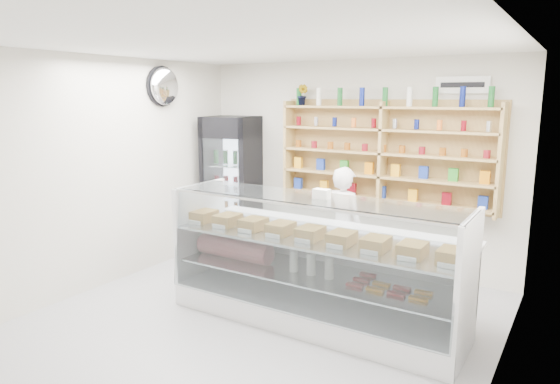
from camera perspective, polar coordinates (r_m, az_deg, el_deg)
The scene contains 8 objects.
room at distance 4.76m, azimuth -4.07°, elevation -0.25°, with size 5.00×5.00×5.00m.
display_counter at distance 5.27m, azimuth 3.91°, elevation -10.87°, with size 3.06×0.91×1.33m.
shop_worker at distance 6.19m, azimuth 7.27°, elevation -3.93°, with size 0.54×0.36×1.49m, color white.
drinks_cooler at distance 7.56m, azimuth -5.46°, elevation 0.92°, with size 0.83×0.82×2.03m.
wall_shelving at distance 6.55m, azimuth 11.68°, elevation 4.32°, with size 2.84×0.28×1.33m.
potted_plant at distance 7.01m, azimuth 2.61°, elevation 11.03°, with size 0.16×0.13×0.29m, color #1E6626.
security_mirror at distance 7.00m, azimuth -13.04°, elevation 11.69°, with size 0.15×0.50×0.50m, color silver.
wall_sign at distance 6.39m, azimuth 20.14°, elevation 11.42°, with size 0.62×0.03×0.20m, color white.
Camera 1 is at (2.75, -3.77, 2.31)m, focal length 32.00 mm.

